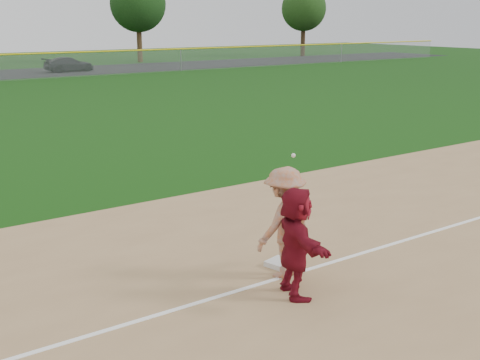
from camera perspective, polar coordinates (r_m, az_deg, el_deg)
ground at (r=12.33m, az=3.99°, el=-7.35°), size 160.00×160.00×0.00m
foul_line at (r=11.76m, az=6.44°, el=-8.44°), size 60.00×0.10×0.01m
first_base at (r=11.87m, az=3.81°, el=-7.89°), size 0.55×0.55×0.10m
base_runner at (r=10.37m, az=5.33°, el=-5.89°), size 1.14×1.91×1.96m
car_right at (r=57.37m, az=-15.92°, el=10.50°), size 4.59×2.15×1.30m
first_base_play at (r=11.11m, az=4.22°, el=-4.04°), size 1.50×1.07×2.24m
tree_3 at (r=68.23m, az=-9.66°, el=16.13°), size 6.00×6.00×9.19m
tree_4 at (r=78.91m, az=6.06°, el=15.86°), size 5.60×5.60×8.67m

